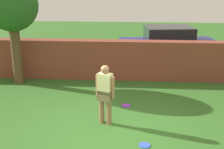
{
  "coord_description": "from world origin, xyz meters",
  "views": [
    {
      "loc": [
        0.49,
        -6.72,
        3.72
      ],
      "look_at": [
        -0.1,
        1.67,
        1.0
      ],
      "focal_mm": 47.98,
      "sensor_mm": 36.0,
      "label": 1
    }
  ],
  "objects_px": {
    "tree": "(12,7)",
    "person": "(105,92)",
    "frisbee_purple": "(126,106)",
    "frisbee_blue": "(145,145)",
    "car": "(168,46)"
  },
  "relations": [
    {
      "from": "car",
      "to": "tree",
      "type": "bearing_deg",
      "value": 18.51
    },
    {
      "from": "tree",
      "to": "frisbee_purple",
      "type": "height_order",
      "value": "tree"
    },
    {
      "from": "tree",
      "to": "frisbee_blue",
      "type": "distance_m",
      "value": 6.71
    },
    {
      "from": "frisbee_blue",
      "to": "tree",
      "type": "bearing_deg",
      "value": 137.66
    },
    {
      "from": "person",
      "to": "frisbee_blue",
      "type": "bearing_deg",
      "value": -23.68
    },
    {
      "from": "tree",
      "to": "frisbee_blue",
      "type": "xyz_separation_m",
      "value": [
        4.52,
        -4.12,
        -2.75
      ]
    },
    {
      "from": "tree",
      "to": "frisbee_blue",
      "type": "height_order",
      "value": "tree"
    },
    {
      "from": "tree",
      "to": "person",
      "type": "distance_m",
      "value": 5.02
    },
    {
      "from": "car",
      "to": "frisbee_purple",
      "type": "relative_size",
      "value": 16.22
    },
    {
      "from": "person",
      "to": "frisbee_purple",
      "type": "bearing_deg",
      "value": 88.57
    },
    {
      "from": "frisbee_purple",
      "to": "person",
      "type": "bearing_deg",
      "value": -114.01
    },
    {
      "from": "tree",
      "to": "person",
      "type": "height_order",
      "value": "tree"
    },
    {
      "from": "frisbee_purple",
      "to": "frisbee_blue",
      "type": "relative_size",
      "value": 1.0
    },
    {
      "from": "tree",
      "to": "frisbee_blue",
      "type": "bearing_deg",
      "value": -42.34
    },
    {
      "from": "tree",
      "to": "car",
      "type": "distance_m",
      "value": 6.66
    }
  ]
}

